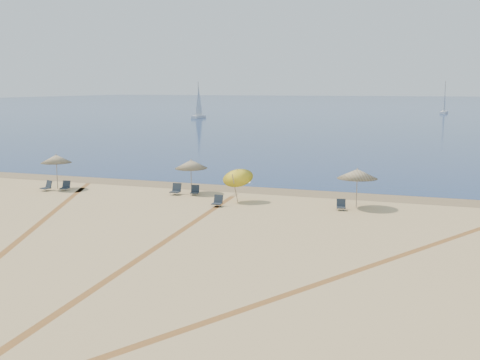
# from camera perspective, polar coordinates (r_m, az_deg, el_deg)

# --- Properties ---
(ground) EXTENTS (160.00, 160.00, 0.00)m
(ground) POSITION_cam_1_polar(r_m,az_deg,el_deg) (18.64, -21.00, -13.43)
(ground) COLOR tan
(ground) RESTS_ON ground
(ocean) EXTENTS (500.00, 500.00, 0.00)m
(ocean) POSITION_cam_1_polar(r_m,az_deg,el_deg) (238.40, 16.35, 7.21)
(ocean) COLOR #0C2151
(ocean) RESTS_ON ground
(wet_sand) EXTENTS (500.00, 500.00, 0.00)m
(wet_sand) POSITION_cam_1_polar(r_m,az_deg,el_deg) (39.35, 1.89, -0.98)
(wet_sand) COLOR olive
(wet_sand) RESTS_ON ground
(umbrella_1) EXTENTS (2.08, 2.08, 2.44)m
(umbrella_1) POSITION_cam_1_polar(r_m,az_deg,el_deg) (41.37, -17.77, 2.02)
(umbrella_1) COLOR gray
(umbrella_1) RESTS_ON ground
(umbrella_2) EXTENTS (2.15, 2.17, 2.28)m
(umbrella_2) POSITION_cam_1_polar(r_m,az_deg,el_deg) (37.99, -4.87, 1.58)
(umbrella_2) COLOR gray
(umbrella_2) RESTS_ON ground
(umbrella_3) EXTENTS (1.87, 1.91, 2.41)m
(umbrella_3) POSITION_cam_1_polar(r_m,az_deg,el_deg) (34.95, -0.27, 0.58)
(umbrella_3) COLOR gray
(umbrella_3) RESTS_ON ground
(umbrella_4) EXTENTS (2.34, 2.34, 2.35)m
(umbrella_4) POSITION_cam_1_polar(r_m,az_deg,el_deg) (33.92, 11.56, 0.61)
(umbrella_4) COLOR gray
(umbrella_4) RESTS_ON ground
(chair_1) EXTENTS (0.76, 0.82, 0.68)m
(chair_1) POSITION_cam_1_polar(r_m,az_deg,el_deg) (41.14, -18.59, -0.59)
(chair_1) COLOR black
(chair_1) RESTS_ON ground
(chair_2) EXTENTS (0.63, 0.71, 0.65)m
(chair_2) POSITION_cam_1_polar(r_m,az_deg,el_deg) (40.85, -16.92, -0.59)
(chair_2) COLOR black
(chair_2) RESTS_ON ground
(chair_3) EXTENTS (0.62, 0.72, 0.72)m
(chair_3) POSITION_cam_1_polar(r_m,az_deg,el_deg) (37.84, -6.37, -0.96)
(chair_3) COLOR black
(chair_3) RESTS_ON ground
(chair_4) EXTENTS (0.66, 0.73, 0.64)m
(chair_4) POSITION_cam_1_polar(r_m,az_deg,el_deg) (37.56, -4.50, -1.06)
(chair_4) COLOR black
(chair_4) RESTS_ON ground
(chair_5) EXTENTS (0.55, 0.65, 0.66)m
(chair_5) POSITION_cam_1_polar(r_m,az_deg,el_deg) (33.96, -2.23, -2.13)
(chair_5) COLOR black
(chair_5) RESTS_ON ground
(chair_6) EXTENTS (0.62, 0.69, 0.62)m
(chair_6) POSITION_cam_1_polar(r_m,az_deg,el_deg) (33.43, 10.00, -2.48)
(chair_6) COLOR black
(chair_6) RESTS_ON ground
(sailboat_0) EXTENTS (1.38, 5.39, 8.02)m
(sailboat_0) POSITION_cam_1_polar(r_m,az_deg,el_deg) (129.33, -4.12, 7.21)
(sailboat_0) COLOR white
(sailboat_0) RESTS_ON ocean
(sailboat_1) EXTENTS (2.13, 5.79, 8.42)m
(sailboat_1) POSITION_cam_1_polar(r_m,az_deg,el_deg) (159.81, 19.61, 7.14)
(sailboat_1) COLOR white
(sailboat_1) RESTS_ON ocean
(tire_tracks) EXTENTS (53.72, 42.41, 0.00)m
(tire_tracks) POSITION_cam_1_polar(r_m,az_deg,el_deg) (25.49, -8.37, -6.76)
(tire_tracks) COLOR tan
(tire_tracks) RESTS_ON ground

